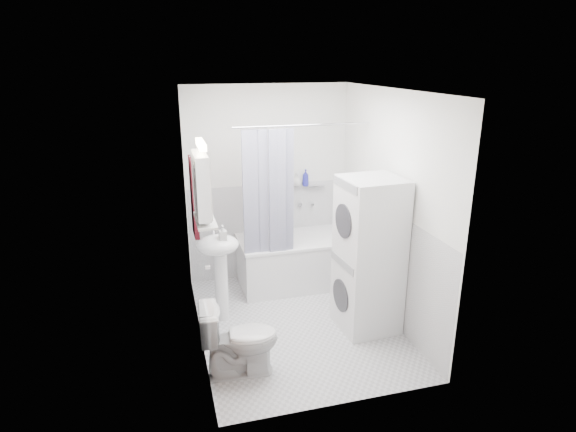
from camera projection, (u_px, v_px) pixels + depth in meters
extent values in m
plane|color=silver|center=(297.00, 323.00, 5.10)|extent=(2.60, 2.60, 0.00)
plane|color=white|center=(268.00, 184.00, 5.92)|extent=(2.00, 0.00, 2.00)
plane|color=white|center=(347.00, 269.00, 3.54)|extent=(2.00, 0.00, 2.00)
plane|color=white|center=(195.00, 225.00, 4.48)|extent=(0.00, 2.60, 2.60)
plane|color=white|center=(390.00, 208.00, 4.98)|extent=(0.00, 2.60, 2.60)
plane|color=white|center=(298.00, 90.00, 4.36)|extent=(2.60, 2.60, 0.00)
plane|color=white|center=(268.00, 230.00, 6.10)|extent=(1.98, 0.00, 1.98)
plane|color=white|center=(200.00, 283.00, 4.67)|extent=(0.00, 2.58, 2.58)
plane|color=white|center=(385.00, 261.00, 5.17)|extent=(0.00, 2.58, 2.58)
plane|color=brown|center=(208.00, 284.00, 3.74)|extent=(0.00, 2.00, 2.00)
cylinder|color=silver|center=(208.00, 267.00, 4.05)|extent=(0.04, 0.04, 0.04)
cube|color=white|center=(303.00, 261.00, 5.95)|extent=(1.56, 0.73, 0.57)
cube|color=white|center=(304.00, 239.00, 5.85)|extent=(1.58, 0.75, 0.03)
cube|color=silver|center=(303.00, 247.00, 5.89)|extent=(1.38, 0.55, 0.20)
cylinder|color=silver|center=(311.00, 204.00, 6.10)|extent=(0.04, 0.12, 0.04)
cylinder|color=silver|center=(313.00, 125.00, 5.12)|extent=(1.76, 0.02, 0.02)
cube|color=#131443|center=(248.00, 197.00, 5.18)|extent=(0.10, 0.02, 1.45)
cube|color=#131443|center=(256.00, 197.00, 5.20)|extent=(0.10, 0.02, 1.45)
cube|color=#131443|center=(264.00, 196.00, 5.22)|extent=(0.10, 0.02, 1.45)
cube|color=#131443|center=(272.00, 196.00, 5.24)|extent=(0.10, 0.02, 1.45)
cube|color=#131443|center=(280.00, 195.00, 5.27)|extent=(0.10, 0.02, 1.45)
cube|color=#131443|center=(288.00, 194.00, 5.29)|extent=(0.10, 0.02, 1.45)
ellipsoid|color=white|center=(218.00, 245.00, 4.94)|extent=(0.44, 0.37, 0.20)
cylinder|color=white|center=(222.00, 286.00, 5.09)|extent=(0.14, 0.14, 0.75)
cylinder|color=silver|center=(213.00, 230.00, 5.02)|extent=(0.03, 0.03, 0.14)
cylinder|color=silver|center=(214.00, 225.00, 4.97)|extent=(0.02, 0.10, 0.02)
cube|color=white|center=(201.00, 185.00, 4.48)|extent=(0.12, 0.50, 0.60)
cube|color=white|center=(208.00, 185.00, 4.50)|extent=(0.01, 0.47, 0.57)
cube|color=#FFEABF|center=(201.00, 144.00, 4.37)|extent=(0.06, 0.45, 0.06)
cube|color=silver|center=(205.00, 220.00, 4.60)|extent=(0.18, 0.54, 0.02)
cube|color=silver|center=(315.00, 186.00, 6.03)|extent=(0.22, 0.06, 0.02)
cube|color=#551522|center=(194.00, 197.00, 5.16)|extent=(0.05, 0.36, 0.86)
cube|color=#551522|center=(194.00, 161.00, 5.05)|extent=(0.03, 0.32, 0.08)
cylinder|color=silver|center=(190.00, 157.00, 5.02)|extent=(0.02, 0.04, 0.02)
cube|color=white|center=(367.00, 291.00, 4.94)|extent=(0.60, 0.60, 0.80)
cylinder|color=#2D2D33|center=(341.00, 295.00, 4.87)|extent=(0.04, 0.34, 0.34)
cube|color=gray|center=(342.00, 263.00, 4.75)|extent=(0.04, 0.50, 0.08)
cube|color=white|center=(371.00, 218.00, 4.69)|extent=(0.60, 0.60, 0.80)
cylinder|color=#2D2D33|center=(344.00, 221.00, 4.62)|extent=(0.04, 0.34, 0.34)
cube|color=gray|center=(345.00, 185.00, 4.51)|extent=(0.04, 0.50, 0.08)
imported|color=white|center=(240.00, 340.00, 4.20)|extent=(0.71, 0.42, 0.67)
imported|color=gray|center=(223.00, 238.00, 4.86)|extent=(0.08, 0.17, 0.08)
imported|color=gray|center=(207.00, 220.00, 4.45)|extent=(0.07, 0.18, 0.07)
imported|color=gray|center=(204.00, 210.00, 4.69)|extent=(0.10, 0.09, 0.10)
imported|color=gray|center=(296.00, 181.00, 5.95)|extent=(0.13, 0.17, 0.13)
imported|color=#2929A4|center=(305.00, 183.00, 5.98)|extent=(0.08, 0.21, 0.08)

